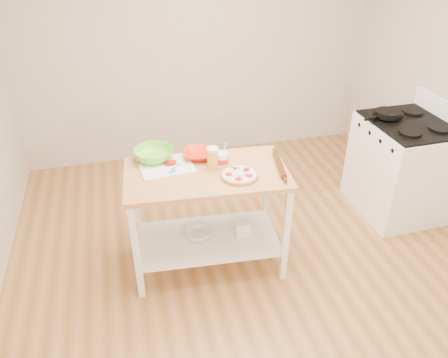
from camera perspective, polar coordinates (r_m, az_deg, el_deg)
name	(u,v)px	position (r m, az deg, el deg)	size (l,w,h in m)	color
room_shell	(261,126)	(2.94, 4.80, 6.94)	(4.04, 4.54, 2.74)	#AC743F
prep_island	(207,199)	(3.41, -2.22, -2.62)	(1.27, 0.76, 0.90)	tan
gas_stove	(401,167)	(4.51, 22.06, 1.46)	(0.72, 0.84, 1.11)	white
skillet	(387,114)	(4.33, 20.56, 7.97)	(0.41, 0.27, 0.03)	black
pizza	(239,175)	(3.21, 2.02, 0.56)	(0.28, 0.28, 0.04)	tan
cutting_board	(166,166)	(3.36, -7.58, 1.68)	(0.43, 0.34, 0.04)	white
spatula	(175,168)	(3.31, -6.46, 1.38)	(0.12, 0.13, 0.01)	teal
knife	(151,160)	(3.45, -9.51, 2.49)	(0.27, 0.03, 0.01)	silver
orange_bowl	(199,154)	(3.46, -3.32, 3.26)	(0.25, 0.25, 0.06)	red
green_bowl	(154,155)	(3.46, -9.19, 3.18)	(0.30, 0.30, 0.10)	#75D836
beer_pint	(213,158)	(3.27, -1.50, 2.72)	(0.09, 0.09, 0.18)	gold
yogurt_tub	(222,160)	(3.31, -0.24, 2.51)	(0.10, 0.10, 0.21)	white
rolling_pin	(279,165)	(3.35, 7.25, 1.88)	(0.04, 0.04, 0.38)	#532513
shelf_glass_bowl	(199,233)	(3.65, -3.29, -7.07)	(0.23, 0.23, 0.07)	silver
shelf_bin	(243,227)	(3.66, 2.44, -6.29)	(0.12, 0.12, 0.12)	white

